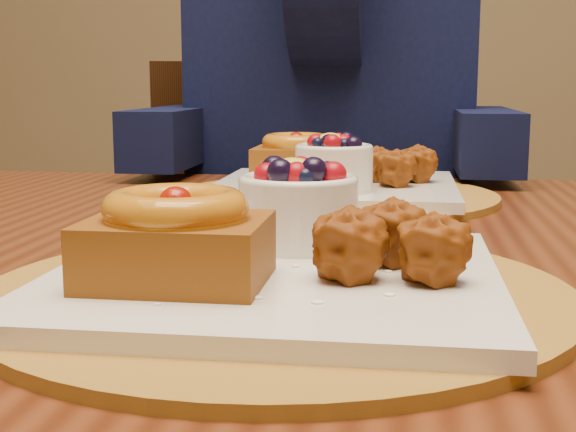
# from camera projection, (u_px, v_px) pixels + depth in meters

# --- Properties ---
(dining_table) EXTENTS (1.60, 0.90, 0.76)m
(dining_table) POSITION_uv_depth(u_px,v_px,m) (314.00, 316.00, 0.74)
(dining_table) COLOR #3C180B
(dining_table) RESTS_ON ground
(place_setting_near) EXTENTS (0.38, 0.38, 0.08)m
(place_setting_near) POSITION_uv_depth(u_px,v_px,m) (273.00, 261.00, 0.52)
(place_setting_near) COLOR brown
(place_setting_near) RESTS_ON dining_table
(place_setting_far) EXTENTS (0.38, 0.38, 0.08)m
(place_setting_far) POSITION_uv_depth(u_px,v_px,m) (333.00, 181.00, 0.94)
(place_setting_far) COLOR brown
(place_setting_far) RESTS_ON dining_table
(chair_far) EXTENTS (0.58, 0.58, 0.93)m
(chair_far) POSITION_uv_depth(u_px,v_px,m) (280.00, 282.00, 1.52)
(chair_far) COLOR black
(chair_far) RESTS_ON ground
(diner) EXTENTS (0.54, 0.52, 0.88)m
(diner) POSITION_uv_depth(u_px,v_px,m) (333.00, 49.00, 1.28)
(diner) COLOR black
(diner) RESTS_ON ground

